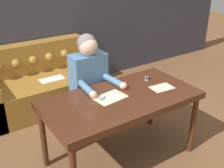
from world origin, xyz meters
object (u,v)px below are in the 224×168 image
couch (40,85)px  dining_table (121,103)px  scissors (104,98)px  thread_spool (147,78)px  person (89,88)px

couch → dining_table: bearing=-80.3°
couch → scissors: bearing=-85.6°
scissors → thread_spool: thread_spool is taller
dining_table → scissors: size_ratio=7.66×
person → scissors: size_ratio=6.26×
person → thread_spool: person is taller
person → couch: bearing=101.1°
thread_spool → dining_table: bearing=-160.2°
couch → person: person is taller
scissors → couch: bearing=94.4°
person → thread_spool: bearing=-35.0°
scissors → thread_spool: 0.64m
scissors → thread_spool: bearing=9.1°
thread_spool → scissors: bearing=-170.9°
dining_table → couch: (-0.28, 1.65, -0.38)m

